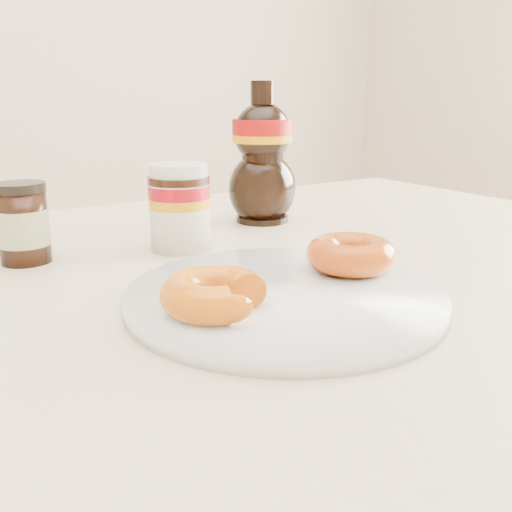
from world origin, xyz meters
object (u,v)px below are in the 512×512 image
nutella_jar (180,204)px  syrup_bottle (262,153)px  dining_table (197,341)px  donut_whole (351,254)px  dark_jar (23,224)px  donut_bitten (214,294)px  plate (284,296)px

nutella_jar → syrup_bottle: (0.18, 0.08, 0.05)m
dining_table → donut_whole: donut_whole is taller
donut_whole → nutella_jar: nutella_jar is taller
dining_table → dark_jar: (-0.15, 0.14, 0.13)m
dining_table → donut_whole: size_ratio=15.21×
donut_bitten → dark_jar: size_ratio=0.96×
syrup_bottle → dark_jar: syrup_bottle is taller
dining_table → plate: size_ratio=4.70×
plate → nutella_jar: size_ratio=2.75×
syrup_bottle → dark_jar: 0.36m
dining_table → donut_bitten: bearing=-110.1°
plate → nutella_jar: bearing=89.4°
plate → donut_bitten: (-0.08, -0.02, 0.02)m
nutella_jar → dark_jar: size_ratio=1.15×
dark_jar → plate: bearing=-57.3°
dining_table → dark_jar: 0.24m
donut_whole → dining_table: bearing=136.0°
donut_whole → dark_jar: (-0.27, 0.26, 0.01)m
plate → dark_jar: (-0.18, 0.28, 0.04)m
donut_bitten → syrup_bottle: syrup_bottle is taller
syrup_bottle → dark_jar: size_ratio=2.24×
dining_table → dark_jar: size_ratio=14.92×
donut_whole → nutella_jar: bearing=112.8°
plate → donut_bitten: donut_bitten is taller
dining_table → dark_jar: bearing=136.5°
dining_table → donut_bitten: 0.20m
plate → donut_whole: donut_whole is taller
dark_jar → dining_table: bearing=-43.5°
syrup_bottle → dark_jar: (-0.36, -0.04, -0.06)m
plate → donut_whole: 0.10m
dark_jar → donut_whole: bearing=-43.7°
dining_table → donut_whole: 0.20m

